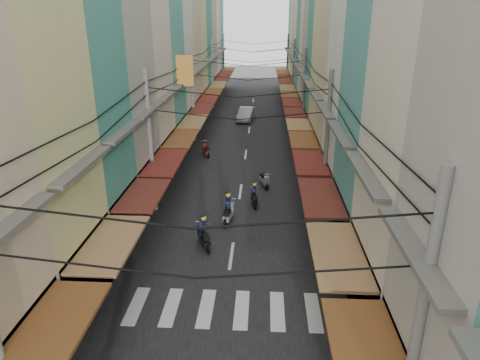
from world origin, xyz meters
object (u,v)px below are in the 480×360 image
(white_car, at_px, (246,120))
(traffic_sign, at_px, (330,203))
(bicycle, at_px, (356,226))
(market_umbrella, at_px, (363,205))

(white_car, bearing_deg, traffic_sign, -71.92)
(white_car, distance_m, bicycle, 25.85)
(white_car, height_order, bicycle, white_car)
(bicycle, bearing_deg, traffic_sign, 147.58)
(bicycle, relative_size, market_umbrella, 0.64)
(white_car, xyz_separation_m, bicycle, (7.12, -24.85, 0.00))
(white_car, relative_size, traffic_sign, 1.84)
(market_umbrella, relative_size, traffic_sign, 0.97)
(traffic_sign, bearing_deg, white_car, 101.57)
(white_car, height_order, traffic_sign, traffic_sign)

